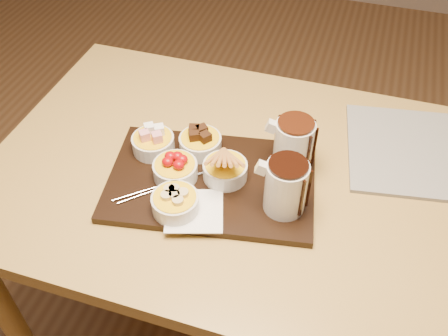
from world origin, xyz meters
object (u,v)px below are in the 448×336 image
(pitcher_milk_chocolate, at_px, (293,145))
(newspaper, at_px, (430,153))
(dining_table, at_px, (243,199))
(pitcher_dark_chocolate, at_px, (286,187))
(serving_board, at_px, (211,181))
(bowl_strawberries, at_px, (175,170))

(pitcher_milk_chocolate, height_order, newspaper, pitcher_milk_chocolate)
(dining_table, distance_m, newspaper, 0.46)
(dining_table, distance_m, pitcher_milk_chocolate, 0.21)
(pitcher_milk_chocolate, bearing_deg, pitcher_dark_chocolate, -94.40)
(serving_board, height_order, newspaper, serving_board)
(newspaper, bearing_deg, serving_board, -160.96)
(dining_table, xyz_separation_m, pitcher_milk_chocolate, (0.10, 0.04, 0.18))
(serving_board, relative_size, newspaper, 1.18)
(bowl_strawberries, relative_size, pitcher_dark_chocolate, 0.83)
(pitcher_milk_chocolate, bearing_deg, newspaper, 16.87)
(pitcher_milk_chocolate, distance_m, newspaper, 0.35)
(serving_board, bearing_deg, bowl_strawberries, -176.42)
(dining_table, relative_size, bowl_strawberries, 12.00)
(pitcher_dark_chocolate, relative_size, newspaper, 0.31)
(serving_board, bearing_deg, dining_table, 35.93)
(bowl_strawberries, bearing_deg, dining_table, 29.83)
(pitcher_milk_chocolate, bearing_deg, serving_board, -158.20)
(dining_table, bearing_deg, serving_board, -134.55)
(dining_table, height_order, pitcher_milk_chocolate, pitcher_milk_chocolate)
(bowl_strawberries, height_order, pitcher_dark_chocolate, pitcher_dark_chocolate)
(dining_table, bearing_deg, pitcher_dark_chocolate, -39.61)
(pitcher_dark_chocolate, distance_m, newspaper, 0.42)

